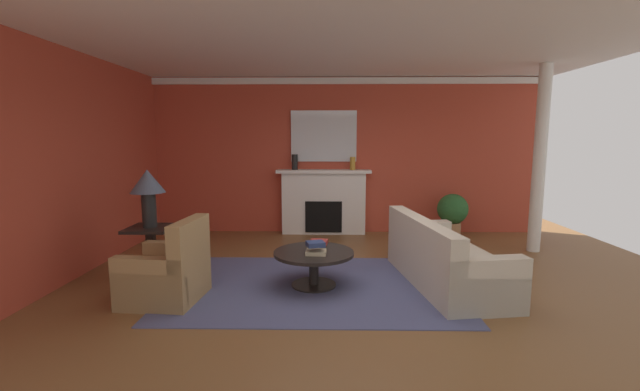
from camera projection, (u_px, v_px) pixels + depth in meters
ground_plane at (349, 285)px, 5.24m from camera, size 9.40×9.40×0.00m
wall_fireplace at (342, 156)px, 8.10m from camera, size 7.83×0.12×3.00m
wall_window at (67, 165)px, 5.40m from camera, size 0.12×6.66×3.00m
ceiling_panel at (350, 42)px, 5.12m from camera, size 7.83×6.66×0.06m
crown_moulding at (342, 81)px, 7.82m from camera, size 7.83×0.08×0.12m
area_rug at (314, 286)px, 5.21m from camera, size 3.50×2.41×0.01m
fireplace at (324, 204)px, 8.02m from camera, size 1.80×0.35×1.25m
mantel_mirror at (324, 136)px, 7.96m from camera, size 1.26×0.04×0.97m
sofa at (443, 261)px, 5.26m from camera, size 1.19×2.21×0.85m
armchair_near_window at (168, 274)px, 4.72m from camera, size 0.87×0.87×0.95m
coffee_table at (314, 260)px, 5.17m from camera, size 1.00×1.00×0.45m
side_table at (151, 249)px, 5.44m from camera, size 0.56×0.56×0.70m
table_lamp at (148, 187)px, 5.33m from camera, size 0.44×0.44×0.75m
vase_mantel_right at (353, 163)px, 7.86m from camera, size 0.10×0.10×0.24m
vase_mantel_left at (295, 162)px, 7.87m from camera, size 0.11×0.11×0.29m
book_red_cover at (316, 252)px, 5.02m from camera, size 0.25×0.21×0.05m
book_art_folio at (319, 242)px, 5.30m from camera, size 0.24×0.22×0.05m
book_small_novel at (315, 244)px, 4.99m from camera, size 0.25×0.23×0.06m
potted_plant at (452, 212)px, 7.64m from camera, size 0.56×0.56×0.83m
column_white at (540, 160)px, 6.64m from camera, size 0.20×0.20×3.00m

